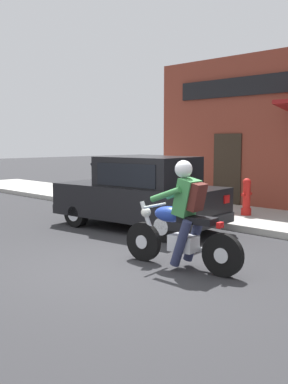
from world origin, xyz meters
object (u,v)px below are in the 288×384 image
object	(u,v)px
fire_hydrant	(246,197)
trash_bin	(155,185)
motorcycle_with_rider	(182,224)
car_hatchback	(141,194)

from	to	relation	value
fire_hydrant	trash_bin	xyz separation A→B (m)	(0.10, 3.08, 0.06)
fire_hydrant	motorcycle_with_rider	bearing A→B (deg)	-160.08
motorcycle_with_rider	trash_bin	distance (m)	6.28
car_hatchback	fire_hydrant	bearing A→B (deg)	-23.98
motorcycle_with_rider	fire_hydrant	xyz separation A→B (m)	(4.18, 1.51, -0.11)
fire_hydrant	trash_bin	bearing A→B (deg)	88.23
car_hatchback	trash_bin	world-z (taller)	car_hatchback
car_hatchback	fire_hydrant	distance (m)	2.70
fire_hydrant	car_hatchback	bearing A→B (deg)	156.02
car_hatchback	trash_bin	size ratio (longest dim) A/B	4.02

